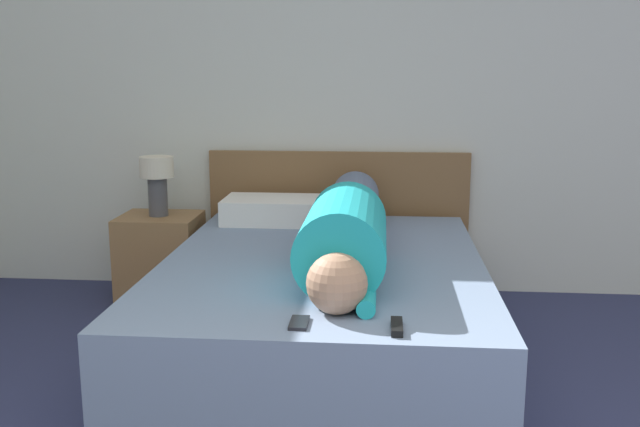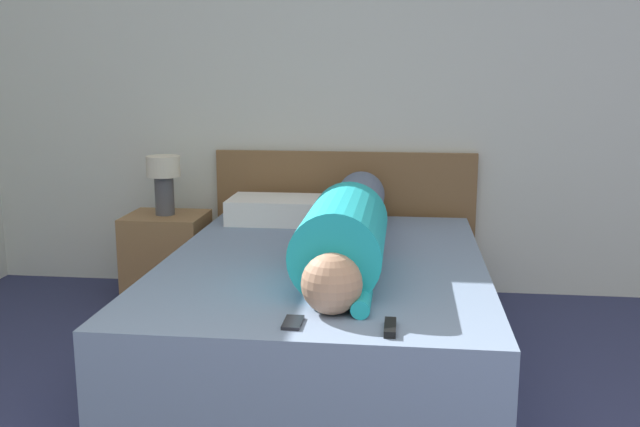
{
  "view_description": "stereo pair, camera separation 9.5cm",
  "coord_description": "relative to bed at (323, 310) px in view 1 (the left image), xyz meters",
  "views": [
    {
      "loc": [
        0.04,
        -0.64,
        1.37
      ],
      "look_at": [
        -0.23,
        2.41,
        0.75
      ],
      "focal_mm": 40.0,
      "sensor_mm": 36.0,
      "label": 1
    },
    {
      "loc": [
        0.13,
        -0.63,
        1.37
      ],
      "look_at": [
        -0.23,
        2.41,
        0.75
      ],
      "focal_mm": 40.0,
      "sensor_mm": 36.0,
      "label": 2
    }
  ],
  "objects": [
    {
      "name": "headboard",
      "position": [
        0.0,
        1.12,
        0.19
      ],
      "size": [
        1.6,
        0.04,
        0.87
      ],
      "color": "brown",
      "rests_on": "ground_plane"
    },
    {
      "name": "bed",
      "position": [
        0.0,
        0.0,
        0.0
      ],
      "size": [
        1.48,
        2.06,
        0.5
      ],
      "color": "#7589A8",
      "rests_on": "ground_plane"
    },
    {
      "name": "pillow_near_headboard",
      "position": [
        -0.36,
        0.8,
        0.32
      ],
      "size": [
        0.55,
        0.36,
        0.14
      ],
      "color": "white",
      "rests_on": "bed"
    },
    {
      "name": "tv_remote",
      "position": [
        0.33,
        -0.89,
        0.26
      ],
      "size": [
        0.04,
        0.15,
        0.02
      ],
      "color": "black",
      "rests_on": "bed"
    },
    {
      "name": "table_lamp",
      "position": [
        -1.03,
        0.79,
        0.5
      ],
      "size": [
        0.2,
        0.2,
        0.35
      ],
      "color": "#4C4C51",
      "rests_on": "nightstand"
    },
    {
      "name": "person_lying",
      "position": [
        0.11,
        -0.01,
        0.41
      ],
      "size": [
        0.36,
        1.83,
        0.36
      ],
      "color": "tan",
      "rests_on": "bed"
    },
    {
      "name": "nightstand",
      "position": [
        -1.03,
        0.79,
        0.01
      ],
      "size": [
        0.46,
        0.4,
        0.52
      ],
      "color": "olive",
      "rests_on": "ground_plane"
    },
    {
      "name": "cell_phone",
      "position": [
        -0.01,
        -0.87,
        0.25
      ],
      "size": [
        0.06,
        0.13,
        0.01
      ],
      "color": "black",
      "rests_on": "bed"
    },
    {
      "name": "wall_back",
      "position": [
        0.23,
        1.19,
        1.05
      ],
      "size": [
        6.24,
        0.06,
        2.6
      ],
      "color": "silver",
      "rests_on": "ground_plane"
    }
  ]
}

